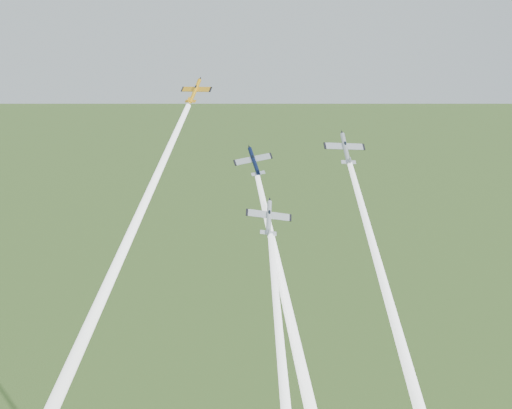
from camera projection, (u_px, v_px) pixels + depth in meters
name	position (u px, v px, depth m)	size (l,w,h in m)	color
plane_yellow	(195.00, 91.00, 117.76)	(6.57, 6.52, 1.03)	#F9A715
smoke_trail_yellow	(113.00, 273.00, 104.49)	(2.46, 2.46, 67.18)	white
plane_navy	(254.00, 161.00, 117.82)	(7.35, 7.30, 1.15)	#0C1636
smoke_trail_navy	(293.00, 333.00, 104.28)	(2.46, 2.46, 58.86)	white
plane_silver_right	(345.00, 148.00, 115.82)	(8.04, 7.98, 1.26)	silver
smoke_trail_silver_right	(405.00, 358.00, 99.77)	(2.46, 2.46, 70.23)	white
plane_silver_low	(269.00, 218.00, 110.98)	(8.12, 8.06, 1.27)	silver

